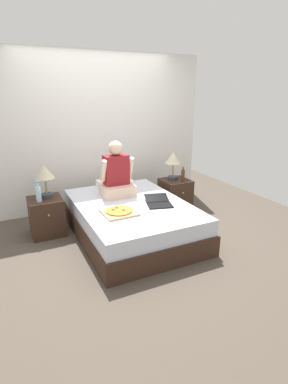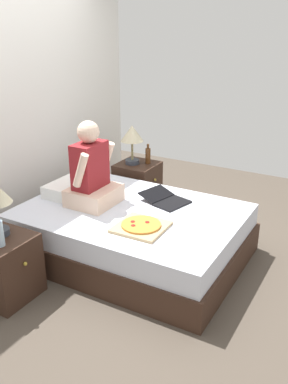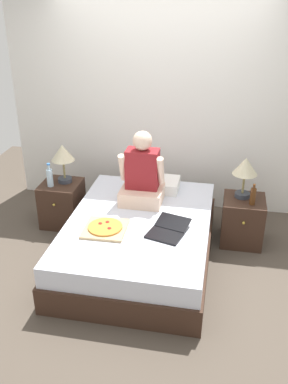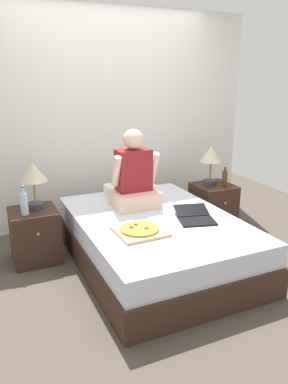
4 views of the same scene
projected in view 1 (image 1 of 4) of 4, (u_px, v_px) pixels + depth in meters
name	position (u px, v px, depth m)	size (l,w,h in m)	color
ground_plane	(132.00, 235.00, 4.17)	(5.71, 5.71, 0.00)	#4C4238
wall_back	(98.00, 133.00, 4.93)	(3.71, 0.12, 2.50)	silver
bed	(131.00, 219.00, 4.09)	(1.43, 2.00, 0.47)	#382319
nightstand_left	(47.00, 216.00, 4.12)	(0.44, 0.47, 0.52)	#382319
lamp_on_left_nightstand	(45.00, 174.00, 3.99)	(0.26, 0.26, 0.45)	#333842
water_bottle	(38.00, 194.00, 3.89)	(0.07, 0.07, 0.28)	silver
nightstand_right	(175.00, 195.00, 4.98)	(0.44, 0.47, 0.52)	#382319
lamp_on_right_nightstand	(173.00, 160.00, 4.82)	(0.26, 0.26, 0.45)	#333842
beer_bottle	(183.00, 175.00, 4.81)	(0.06, 0.06, 0.23)	#512D14
pillow	(115.00, 184.00, 4.63)	(0.52, 0.34, 0.12)	white
person_seated	(117.00, 176.00, 4.24)	(0.47, 0.40, 0.78)	beige
laptop	(159.00, 203.00, 3.97)	(0.41, 0.48, 0.07)	black
pizza_box	(119.00, 212.00, 3.67)	(0.41, 0.41, 0.05)	tan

